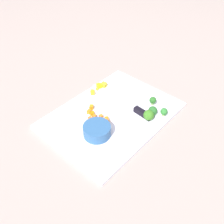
{
  "coord_description": "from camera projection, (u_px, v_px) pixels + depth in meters",
  "views": [
    {
      "loc": [
        -0.52,
        -0.46,
        0.65
      ],
      "look_at": [
        0.0,
        0.0,
        0.02
      ],
      "focal_mm": 40.1,
      "sensor_mm": 36.0,
      "label": 1
    }
  ],
  "objects": [
    {
      "name": "broccoli_floret_1",
      "position": [
        153.0,
        111.0,
        0.93
      ],
      "size": [
        0.03,
        0.03,
        0.03
      ],
      "color": "#8DB06A",
      "rests_on": "cutting_board"
    },
    {
      "name": "carrot_dice_2",
      "position": [
        92.0,
        120.0,
        0.91
      ],
      "size": [
        0.02,
        0.02,
        0.01
      ],
      "primitive_type": "cube",
      "rotation": [
        0.0,
        0.0,
        2.32
      ],
      "color": "orange",
      "rests_on": "cutting_board"
    },
    {
      "name": "carrot_dice_5",
      "position": [
        101.0,
        116.0,
        0.93
      ],
      "size": [
        0.02,
        0.02,
        0.01
      ],
      "primitive_type": "cube",
      "rotation": [
        0.0,
        0.0,
        2.84
      ],
      "color": "orange",
      "rests_on": "cutting_board"
    },
    {
      "name": "carrot_dice_0",
      "position": [
        94.0,
        117.0,
        0.92
      ],
      "size": [
        0.02,
        0.02,
        0.01
      ],
      "primitive_type": "cube",
      "rotation": [
        0.0,
        0.0,
        1.94
      ],
      "color": "orange",
      "rests_on": "cutting_board"
    },
    {
      "name": "pepper_dice_3",
      "position": [
        104.0,
        85.0,
        1.07
      ],
      "size": [
        0.03,
        0.03,
        0.02
      ],
      "primitive_type": "cube",
      "rotation": [
        0.0,
        0.0,
        1.78
      ],
      "color": "yellow",
      "rests_on": "cutting_board"
    },
    {
      "name": "pepper_dice_4",
      "position": [
        93.0,
        93.0,
        1.03
      ],
      "size": [
        0.02,
        0.02,
        0.01
      ],
      "primitive_type": "cube",
      "rotation": [
        0.0,
        0.0,
        2.38
      ],
      "color": "yellow",
      "rests_on": "cutting_board"
    },
    {
      "name": "carrot_dice_6",
      "position": [
        96.0,
        120.0,
        0.91
      ],
      "size": [
        0.02,
        0.02,
        0.01
      ],
      "primitive_type": "cube",
      "rotation": [
        0.0,
        0.0,
        1.41
      ],
      "color": "orange",
      "rests_on": "cutting_board"
    },
    {
      "name": "broccoli_floret_3",
      "position": [
        164.0,
        112.0,
        0.93
      ],
      "size": [
        0.03,
        0.03,
        0.03
      ],
      "color": "#97C25F",
      "rests_on": "cutting_board"
    },
    {
      "name": "broccoli_floret_0",
      "position": [
        153.0,
        100.0,
        0.97
      ],
      "size": [
        0.03,
        0.03,
        0.04
      ],
      "color": "#8CB55C",
      "rests_on": "cutting_board"
    },
    {
      "name": "cutting_board",
      "position": [
        112.0,
        115.0,
        0.95
      ],
      "size": [
        0.49,
        0.36,
        0.01
      ],
      "primitive_type": "cube",
      "color": "white",
      "rests_on": "ground_plane"
    },
    {
      "name": "chef_knife",
      "position": [
        132.0,
        107.0,
        0.97
      ],
      "size": [
        0.04,
        0.31,
        0.02
      ],
      "rotation": [
        0.0,
        0.0,
        1.5
      ],
      "color": "silver",
      "rests_on": "cutting_board"
    },
    {
      "name": "ground_plane",
      "position": [
        112.0,
        116.0,
        0.96
      ],
      "size": [
        4.0,
        4.0,
        0.0
      ],
      "primitive_type": "plane",
      "color": "gray"
    },
    {
      "name": "broccoli_floret_2",
      "position": [
        149.0,
        115.0,
        0.91
      ],
      "size": [
        0.04,
        0.04,
        0.04
      ],
      "color": "#83BA58",
      "rests_on": "cutting_board"
    },
    {
      "name": "pepper_dice_1",
      "position": [
        97.0,
        89.0,
        1.06
      ],
      "size": [
        0.01,
        0.01,
        0.01
      ],
      "primitive_type": "cube",
      "rotation": [
        0.0,
        0.0,
        1.84
      ],
      "color": "yellow",
      "rests_on": "cutting_board"
    },
    {
      "name": "pepper_dice_2",
      "position": [
        92.0,
        91.0,
        1.04
      ],
      "size": [
        0.02,
        0.02,
        0.01
      ],
      "primitive_type": "cube",
      "rotation": [
        0.0,
        0.0,
        1.87
      ],
      "color": "yellow",
      "rests_on": "cutting_board"
    },
    {
      "name": "carrot_dice_8",
      "position": [
        89.0,
        112.0,
        0.95
      ],
      "size": [
        0.02,
        0.02,
        0.01
      ],
      "primitive_type": "cube",
      "rotation": [
        0.0,
        0.0,
        0.34
      ],
      "color": "orange",
      "rests_on": "cutting_board"
    },
    {
      "name": "carrot_dice_7",
      "position": [
        99.0,
        121.0,
        0.91
      ],
      "size": [
        0.02,
        0.02,
        0.01
      ],
      "primitive_type": "cube",
      "rotation": [
        0.0,
        0.0,
        1.87
      ],
      "color": "orange",
      "rests_on": "cutting_board"
    },
    {
      "name": "carrot_dice_11",
      "position": [
        106.0,
        119.0,
        0.92
      ],
      "size": [
        0.02,
        0.02,
        0.01
      ],
      "primitive_type": "cube",
      "rotation": [
        0.0,
        0.0,
        1.02
      ],
      "color": "orange",
      "rests_on": "cutting_board"
    },
    {
      "name": "carrot_dice_4",
      "position": [
        100.0,
        119.0,
        0.92
      ],
      "size": [
        0.01,
        0.02,
        0.01
      ],
      "primitive_type": "cube",
      "rotation": [
        0.0,
        0.0,
        0.92
      ],
      "color": "orange",
      "rests_on": "cutting_board"
    },
    {
      "name": "pepper_dice_0",
      "position": [
        99.0,
        86.0,
        1.06
      ],
      "size": [
        0.03,
        0.03,
        0.02
      ],
      "primitive_type": "cube",
      "rotation": [
        0.0,
        0.0,
        2.7
      ],
      "color": "yellow",
      "rests_on": "cutting_board"
    },
    {
      "name": "carrot_dice_10",
      "position": [
        90.0,
        118.0,
        0.92
      ],
      "size": [
        0.01,
        0.01,
        0.01
      ],
      "primitive_type": "cube",
      "rotation": [
        0.0,
        0.0,
        1.47
      ],
      "color": "orange",
      "rests_on": "cutting_board"
    },
    {
      "name": "carrot_dice_1",
      "position": [
        107.0,
        122.0,
        0.91
      ],
      "size": [
        0.02,
        0.02,
        0.01
      ],
      "primitive_type": "cube",
      "rotation": [
        0.0,
        0.0,
        0.99
      ],
      "color": "orange",
      "rests_on": "cutting_board"
    },
    {
      "name": "prep_bowl",
      "position": [
        97.0,
        130.0,
        0.86
      ],
      "size": [
        0.1,
        0.1,
        0.04
      ],
      "primitive_type": "cylinder",
      "color": "#2D5A8C",
      "rests_on": "cutting_board"
    },
    {
      "name": "carrot_dice_3",
      "position": [
        92.0,
        113.0,
        0.94
      ],
      "size": [
        0.02,
        0.02,
        0.01
      ],
      "primitive_type": "cube",
      "rotation": [
        0.0,
        0.0,
        0.87
      ],
      "color": "orange",
      "rests_on": "cutting_board"
    },
    {
      "name": "carrot_dice_9",
      "position": [
        91.0,
        107.0,
        0.97
      ],
      "size": [
        0.02,
        0.02,
        0.01
      ],
      "primitive_type": "cube",
      "rotation": [
        0.0,
        0.0,
        0.67
      ],
      "color": "orange",
      "rests_on": "cutting_board"
    }
  ]
}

